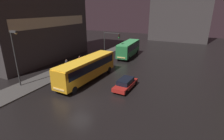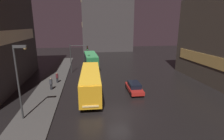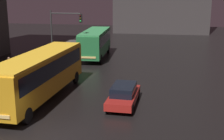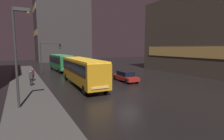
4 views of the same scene
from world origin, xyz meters
The scene contains 9 objects.
ground_plane centered at (0.00, 0.00, 0.00)m, with size 120.00×120.00×0.00m, color black.
sidewalk_left centered at (-9.00, 10.00, 0.07)m, with size 4.00×48.00×0.15m.
bus_near centered at (-2.86, 6.02, 2.06)m, with size 3.01×11.86×3.35m.
bus_far centered at (-2.26, 21.37, 2.02)m, with size 2.94×9.32×3.27m.
car_taxi centered at (3.33, 5.77, 0.74)m, with size 1.95×4.70×1.43m.
pedestrian_near centered at (-8.17, 11.41, 1.17)m, with size 0.42×0.42×1.70m.
pedestrian_mid centered at (-8.57, 8.19, 1.25)m, with size 0.60×0.60×1.81m.
traffic_light_main centered at (-5.05, 17.77, 3.95)m, with size 3.56×0.35×5.78m.
street_lamp_sidewalk centered at (-9.72, 0.09, 5.12)m, with size 1.25×0.36×7.48m.
Camera 1 is at (11.07, -14.14, 10.18)m, focal length 28.00 mm.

